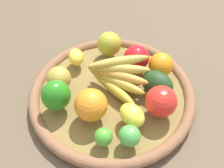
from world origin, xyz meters
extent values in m
plane|color=brown|center=(0.00, 0.00, 0.00)|extent=(2.40, 2.40, 0.00)
cylinder|color=olive|center=(0.00, 0.00, 0.01)|extent=(0.44, 0.44, 0.02)
torus|color=brown|center=(0.00, 0.00, 0.02)|extent=(0.46, 0.46, 0.03)
sphere|color=#47972C|center=(-0.06, -0.15, 0.06)|extent=(0.06, 0.06, 0.04)
sphere|color=red|center=(0.10, -0.10, 0.08)|extent=(0.10, 0.10, 0.08)
ellipsoid|color=#A89429|center=(0.00, -0.01, 0.05)|extent=(0.11, 0.16, 0.03)
ellipsoid|color=#AD9233|center=(0.01, 0.00, 0.06)|extent=(0.14, 0.14, 0.03)
ellipsoid|color=#B18530|center=(0.02, 0.01, 0.08)|extent=(0.16, 0.11, 0.03)
ellipsoid|color=#AA973A|center=(0.03, 0.02, 0.09)|extent=(0.17, 0.08, 0.03)
ellipsoid|color=#A89437|center=(0.03, 0.04, 0.10)|extent=(0.17, 0.03, 0.03)
ellipsoid|color=yellow|center=(0.02, -0.11, 0.06)|extent=(0.08, 0.09, 0.05)
ellipsoid|color=#267E19|center=(-0.15, -0.02, 0.08)|extent=(0.09, 0.08, 0.09)
sphere|color=#B2953B|center=(-0.14, 0.04, 0.07)|extent=(0.08, 0.08, 0.07)
sphere|color=orange|center=(0.15, 0.02, 0.07)|extent=(0.08, 0.08, 0.07)
sphere|color=#A59F2A|center=(0.03, 0.15, 0.08)|extent=(0.10, 0.10, 0.07)
sphere|color=orange|center=(-0.07, -0.07, 0.08)|extent=(0.11, 0.11, 0.08)
sphere|color=red|center=(0.09, 0.07, 0.08)|extent=(0.10, 0.10, 0.07)
ellipsoid|color=#1F3B19|center=(0.12, -0.03, 0.07)|extent=(0.10, 0.11, 0.06)
ellipsoid|color=yellow|center=(-0.08, 0.13, 0.06)|extent=(0.05, 0.06, 0.04)
sphere|color=green|center=(0.00, -0.17, 0.06)|extent=(0.07, 0.07, 0.05)
camera|label=1|loc=(-0.11, -0.45, 0.57)|focal=41.01mm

